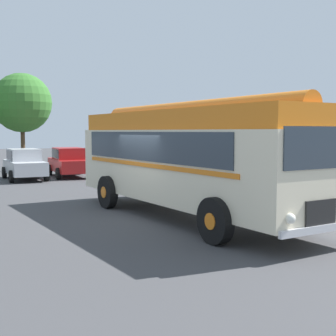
% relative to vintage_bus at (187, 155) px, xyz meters
% --- Properties ---
extents(ground_plane, '(120.00, 120.00, 0.00)m').
position_rel_vintage_bus_xyz_m(ground_plane, '(-0.76, 0.49, -1.89)').
color(ground_plane, '#3D3D3F').
extents(vintage_bus, '(4.07, 10.35, 3.49)m').
position_rel_vintage_bus_xyz_m(vintage_bus, '(0.00, 0.00, 0.00)').
color(vintage_bus, beige).
rests_on(vintage_bus, ground).
extents(car_near_left, '(2.21, 4.32, 1.66)m').
position_rel_vintage_bus_xyz_m(car_near_left, '(-3.45, 13.52, -1.05)').
color(car_near_left, '#B7BABF').
rests_on(car_near_left, ground).
extents(car_mid_left, '(2.06, 4.25, 1.66)m').
position_rel_vintage_bus_xyz_m(car_mid_left, '(-0.92, 14.23, -1.05)').
color(car_mid_left, maroon).
rests_on(car_mid_left, ground).
extents(tree_centre, '(3.88, 3.88, 6.41)m').
position_rel_vintage_bus_xyz_m(tree_centre, '(-2.90, 19.45, 2.57)').
color(tree_centre, '#4C3823').
rests_on(tree_centre, ground).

